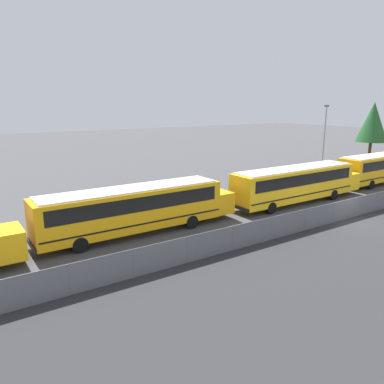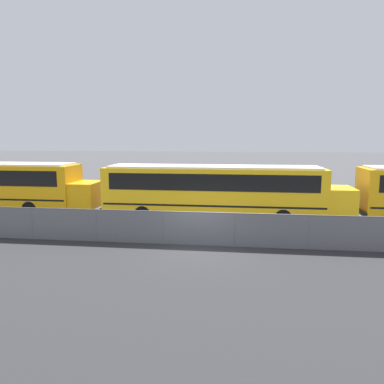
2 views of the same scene
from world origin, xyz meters
name	(u,v)px [view 1 (image 1 of 2)]	position (x,y,z in m)	size (l,w,h in m)	color
ground_plane	(346,219)	(0.00, 0.00, 0.00)	(200.00, 200.00, 0.00)	#424244
fence	(347,209)	(0.00, 0.00, 0.77)	(83.92, 0.07, 1.50)	#9EA0A5
school_bus_1	(137,206)	(-14.14, 5.74, 1.83)	(13.92, 2.53, 3.10)	orange
school_bus_2	(297,182)	(0.54, 5.20, 1.83)	(13.92, 2.53, 3.10)	yellow
school_bus_3	(384,166)	(14.92, 5.77, 1.83)	(13.92, 2.53, 3.10)	#EDA80F
light_pole	(324,135)	(15.76, 14.24, 4.43)	(0.60, 0.24, 8.09)	gray
tree_1	(373,122)	(29.97, 16.54, 5.55)	(4.52, 4.52, 8.51)	#51381E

